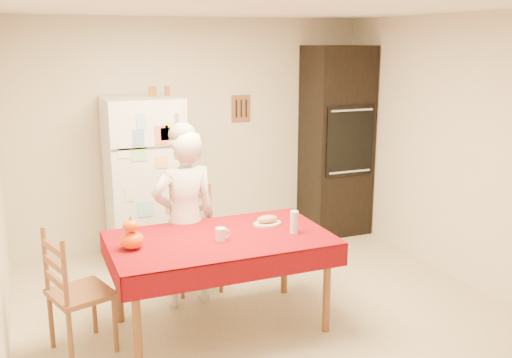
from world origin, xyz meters
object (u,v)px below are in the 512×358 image
oven_cabinet (336,141)px  bread_plate (267,224)px  wine_glass (294,222)px  pumpkin_lower (132,240)px  chair_far (194,234)px  dining_table (220,245)px  seated_woman (185,219)px  chair_left (72,289)px  coffee_mug (221,234)px  refrigerator (145,180)px

oven_cabinet → bread_plate: oven_cabinet is taller
oven_cabinet → wine_glass: (-1.47, -1.90, -0.25)m
pumpkin_lower → chair_far: bearing=50.1°
dining_table → seated_woman: 0.53m
oven_cabinet → bread_plate: bearing=-134.1°
pumpkin_lower → bread_plate: (1.14, 0.14, -0.06)m
dining_table → seated_woman: bearing=105.4°
pumpkin_lower → wine_glass: size_ratio=1.00×
dining_table → chair_left: size_ratio=1.79×
chair_left → wine_glass: (1.70, -0.16, 0.34)m
coffee_mug → wine_glass: (0.60, -0.04, 0.04)m
refrigerator → seated_woman: bearing=-85.8°
coffee_mug → oven_cabinet: bearing=41.9°
dining_table → chair_far: bearing=87.8°
chair_left → bread_plate: size_ratio=3.96×
pumpkin_lower → refrigerator: bearing=75.4°
pumpkin_lower → wine_glass: bearing=-5.7°
refrigerator → bread_plate: (0.69, -1.59, -0.08)m
oven_cabinet → coffee_mug: 2.80m
chair_far → chair_left: 1.42m
oven_cabinet → dining_table: size_ratio=1.29×
chair_far → refrigerator: bearing=108.4°
dining_table → chair_far: 0.87m
coffee_mug → bread_plate: (0.48, 0.22, -0.04)m
coffee_mug → chair_far: bearing=86.6°
coffee_mug → pumpkin_lower: bearing=173.0°
dining_table → wine_glass: size_ratio=9.66×
oven_cabinet → dining_table: (-2.05, -1.78, -0.41)m
pumpkin_lower → chair_left: bearing=175.7°
refrigerator → chair_left: refrigerator is taller
oven_cabinet → bread_plate: 2.31m
pumpkin_lower → seated_woman: bearing=43.5°
refrigerator → seated_woman: (0.09, -1.22, -0.08)m
pumpkin_lower → bread_plate: pumpkin_lower is taller
coffee_mug → wine_glass: wine_glass is taller
seated_woman → refrigerator: bearing=-89.3°
coffee_mug → dining_table: bearing=75.3°
refrigerator → chair_left: (-0.89, -1.70, -0.34)m
oven_cabinet → pumpkin_lower: size_ratio=12.56×
chair_left → pumpkin_lower: (0.44, -0.03, 0.32)m
oven_cabinet → refrigerator: bearing=-178.8°
chair_left → coffee_mug: chair_left is taller
coffee_mug → bread_plate: 0.53m
coffee_mug → bread_plate: bearing=24.7°
dining_table → chair_left: bearing=178.4°
pumpkin_lower → bread_plate: 1.15m
chair_far → bread_plate: chair_far is taller
seated_woman → pumpkin_lower: (-0.54, -0.51, 0.06)m
seated_woman → coffee_mug: seated_woman is taller
bread_plate → oven_cabinet: bearing=45.9°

